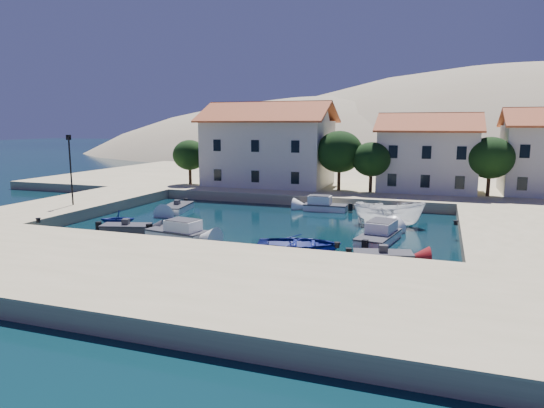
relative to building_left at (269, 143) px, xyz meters
The scene contains 20 objects.
ground 29.24m from the building_left, 77.91° to the right, with size 400.00×400.00×0.00m, color black.
quay_south 34.95m from the building_left, 79.99° to the right, with size 52.00×12.00×1.00m, color tan.
quay_west 22.86m from the building_left, 125.84° to the right, with size 8.00×20.00×1.00m, color tan.
quay_north 13.91m from the building_left, 51.34° to the left, with size 80.00×36.00×1.00m, color tan.
hills 103.51m from the building_left, 74.43° to the left, with size 254.00×176.00×99.00m.
building_left is the anchor object (origin of this frame).
building_mid 18.04m from the building_left, ahead, with size 10.50×8.40×8.30m.
trees 10.87m from the building_left, 13.60° to the right, with size 37.30×5.30×6.45m.
lamppost 23.10m from the building_left, 119.90° to the right, with size 0.35×0.25×6.22m.
bollards 26.13m from the building_left, 69.97° to the right, with size 29.36×9.56×0.30m.
motorboat_grey_sw 24.96m from the building_left, 96.85° to the right, with size 3.95×2.55×1.25m.
cabin_cruiser_south 25.22m from the building_left, 85.98° to the right, with size 4.72×2.64×1.60m.
rowboat_south 27.88m from the building_left, 66.06° to the right, with size 3.88×5.43×1.12m, color navy.
motorboat_red_se 31.17m from the building_left, 57.42° to the right, with size 3.74×2.33×1.25m.
cabin_cruiser_east 26.70m from the building_left, 53.29° to the right, with size 2.83×5.27×1.60m.
boat_east 22.38m from the building_left, 43.40° to the right, with size 2.12×5.64×2.18m, color white.
motorboat_white_ne 20.00m from the building_left, 30.40° to the right, with size 2.61×3.72×1.25m.
rowboat_west 23.50m from the building_left, 103.15° to the right, with size 2.29×2.65×1.40m, color navy.
motorboat_white_west 16.27m from the building_left, 105.09° to the right, with size 2.68×4.67×1.25m.
cabin_cruiser_north 14.61m from the building_left, 46.84° to the right, with size 4.12×1.83×1.60m.
Camera 1 is at (13.55, -26.45, 8.15)m, focal length 32.00 mm.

